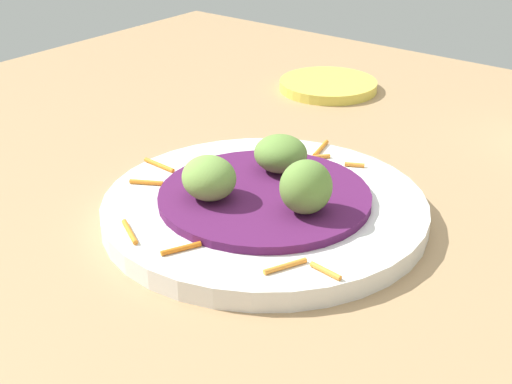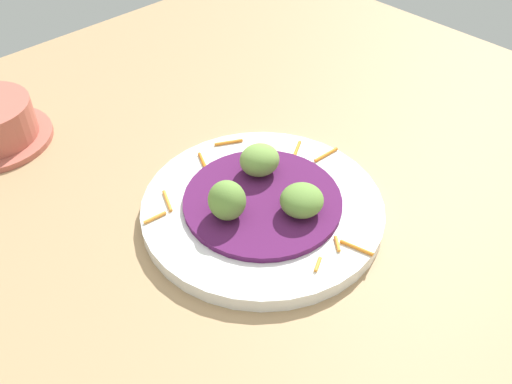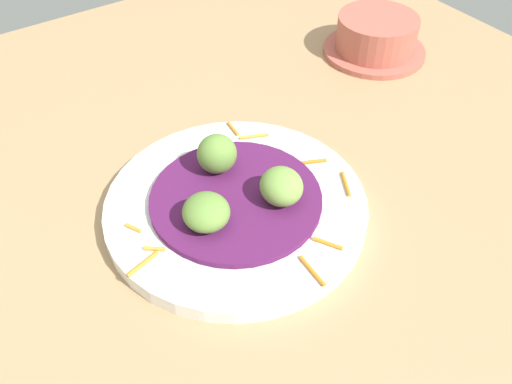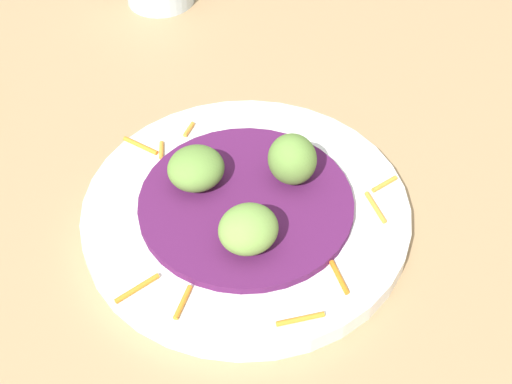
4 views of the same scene
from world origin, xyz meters
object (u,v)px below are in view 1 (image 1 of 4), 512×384
object	(u,v)px
side_plate_small	(328,85)
guac_scoop_left	(305,187)
main_plate	(265,209)
guac_scoop_center	(281,154)
guac_scoop_right	(209,178)

from	to	relation	value
side_plate_small	guac_scoop_left	bearing A→B (deg)	120.03
side_plate_small	main_plate	bearing A→B (deg)	114.16
guac_scoop_left	guac_scoop_center	xyz separation A→B (cm)	(6.16, -5.16, -0.57)
main_plate	side_plate_small	xyz separation A→B (cm)	(14.21, -31.68, -0.26)
guac_scoop_right	guac_scoop_center	bearing A→B (deg)	-99.95
main_plate	side_plate_small	bearing A→B (deg)	-65.84
guac_scoop_right	guac_scoop_left	bearing A→B (deg)	-159.95
guac_scoop_center	side_plate_small	bearing A→B (deg)	-65.21
guac_scoop_left	guac_scoop_center	distance (cm)	8.05
guac_scoop_center	guac_scoop_right	bearing A→B (deg)	80.05
main_plate	guac_scoop_left	world-z (taller)	guac_scoop_left
main_plate	side_plate_small	world-z (taller)	main_plate
guac_scoop_center	side_plate_small	distance (cm)	30.29
guac_scoop_center	guac_scoop_right	xyz separation A→B (cm)	(1.39, 7.91, 0.20)
guac_scoop_left	side_plate_small	bearing A→B (deg)	-59.97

